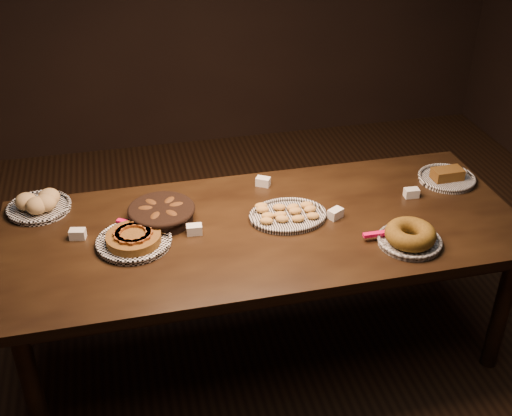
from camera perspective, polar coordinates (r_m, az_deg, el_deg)
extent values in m
plane|color=black|center=(3.43, 0.66, -12.08)|extent=(5.00, 5.00, 0.00)
cube|color=black|center=(2.98, 0.75, -1.98)|extent=(2.40, 1.00, 0.05)
cylinder|color=black|center=(2.90, -19.27, -14.90)|extent=(0.08, 0.08, 0.70)
cylinder|color=black|center=(3.32, 20.99, -8.43)|extent=(0.08, 0.08, 0.70)
cylinder|color=black|center=(3.48, -18.54, -5.88)|extent=(0.08, 0.08, 0.70)
cylinder|color=black|center=(3.83, 15.19, -1.44)|extent=(0.08, 0.08, 0.70)
torus|color=white|center=(2.88, -10.80, -2.83)|extent=(0.34, 0.34, 0.02)
cylinder|color=#46290E|center=(2.87, -10.82, -2.64)|extent=(0.28, 0.28, 0.04)
cube|color=#5A250F|center=(2.85, -9.56, -2.17)|extent=(0.04, 0.09, 0.01)
cube|color=#5A250F|center=(2.88, -9.69, -1.81)|extent=(0.05, 0.09, 0.01)
cube|color=#5A250F|center=(2.90, -10.13, -1.56)|extent=(0.08, 0.07, 0.01)
cube|color=#5A250F|center=(2.92, -10.76, -1.49)|extent=(0.09, 0.04, 0.01)
cube|color=#5A250F|center=(2.91, -11.42, -1.61)|extent=(0.09, 0.05, 0.01)
cube|color=#5A250F|center=(2.90, -11.94, -1.89)|extent=(0.07, 0.08, 0.01)
cube|color=#5A250F|center=(2.87, -12.19, -2.26)|extent=(0.04, 0.09, 0.01)
cube|color=#5A250F|center=(2.84, -12.08, -2.63)|extent=(0.05, 0.09, 0.01)
cube|color=#5A250F|center=(2.82, -11.64, -2.89)|extent=(0.08, 0.07, 0.01)
cube|color=#5A250F|center=(2.81, -10.99, -2.97)|extent=(0.09, 0.04, 0.01)
cube|color=#5A250F|center=(2.81, -10.31, -2.85)|extent=(0.09, 0.05, 0.01)
cube|color=#5A250F|center=(2.83, -9.78, -2.55)|extent=(0.07, 0.08, 0.01)
cube|color=#FF0C55|center=(2.98, -11.24, -1.33)|extent=(0.11, 0.09, 0.02)
cube|color=silver|center=(2.93, -9.02, -1.87)|extent=(0.14, 0.11, 0.00)
torus|color=black|center=(3.01, 2.86, -0.57)|extent=(0.30, 0.30, 0.02)
ellipsoid|color=#A2752F|center=(2.95, 0.94, -1.14)|extent=(0.07, 0.06, 0.03)
ellipsoid|color=#A2752F|center=(2.96, 2.34, -0.97)|extent=(0.07, 0.06, 0.03)
ellipsoid|color=#A2752F|center=(2.97, 3.76, -0.93)|extent=(0.07, 0.05, 0.03)
ellipsoid|color=#A2752F|center=(2.99, 5.08, -0.69)|extent=(0.07, 0.05, 0.03)
ellipsoid|color=#A2752F|center=(2.98, 1.05, -0.69)|extent=(0.07, 0.05, 0.03)
ellipsoid|color=#A2752F|center=(2.99, 2.16, -0.60)|extent=(0.06, 0.04, 0.03)
ellipsoid|color=#A2752F|center=(3.02, 3.52, -0.26)|extent=(0.06, 0.04, 0.03)
ellipsoid|color=#A2752F|center=(3.04, 4.82, -0.09)|extent=(0.07, 0.05, 0.03)
ellipsoid|color=#A2752F|center=(3.03, 0.58, -0.12)|extent=(0.07, 0.05, 0.03)
ellipsoid|color=#A2752F|center=(3.05, 2.08, 0.07)|extent=(0.07, 0.05, 0.03)
ellipsoid|color=#A2752F|center=(3.05, 3.29, 0.08)|extent=(0.07, 0.06, 0.03)
ellipsoid|color=#A2752F|center=(3.08, 4.52, 0.28)|extent=(0.07, 0.05, 0.03)
ellipsoid|color=#A2752F|center=(3.06, 0.46, 0.19)|extent=(0.07, 0.05, 0.03)
torus|color=black|center=(2.91, 13.49, -2.78)|extent=(0.29, 0.29, 0.02)
torus|color=brown|center=(2.89, 13.57, -2.27)|extent=(0.28, 0.28, 0.08)
cube|color=#FF0C55|center=(2.90, 10.63, -2.29)|extent=(0.12, 0.02, 0.02)
cube|color=silver|center=(2.95, 12.94, -2.01)|extent=(0.15, 0.03, 0.00)
cylinder|color=black|center=(3.01, -8.37, -0.51)|extent=(0.37, 0.37, 0.07)
torus|color=black|center=(3.00, -8.41, -0.13)|extent=(0.31, 0.31, 0.02)
ellipsoid|color=black|center=(3.02, -7.08, 0.10)|extent=(0.10, 0.07, 0.04)
ellipsoid|color=black|center=(3.05, -7.68, 0.48)|extent=(0.10, 0.11, 0.04)
ellipsoid|color=black|center=(3.05, -9.30, 0.30)|extent=(0.10, 0.11, 0.04)
ellipsoid|color=black|center=(3.01, -9.78, -0.22)|extent=(0.10, 0.07, 0.04)
ellipsoid|color=black|center=(2.95, -8.93, -0.90)|extent=(0.09, 0.11, 0.04)
ellipsoid|color=black|center=(2.95, -7.50, -0.68)|extent=(0.09, 0.11, 0.04)
torus|color=white|center=(3.24, -18.74, 0.14)|extent=(0.31, 0.31, 0.02)
ellipsoid|color=tan|center=(3.23, -19.76, 0.56)|extent=(0.10, 0.10, 0.08)
ellipsoid|color=tan|center=(3.23, -17.92, 0.94)|extent=(0.10, 0.10, 0.08)
ellipsoid|color=tan|center=(3.18, -18.90, 0.21)|extent=(0.10, 0.10, 0.08)
ellipsoid|color=tan|center=(3.19, -18.20, 0.45)|extent=(0.10, 0.10, 0.08)
torus|color=black|center=(3.46, 16.60, 2.64)|extent=(0.29, 0.29, 0.02)
cube|color=#46290E|center=(3.45, 16.65, 2.92)|extent=(0.16, 0.09, 0.06)
cube|color=white|center=(2.91, -5.51, -1.91)|extent=(0.07, 0.05, 0.04)
cube|color=white|center=(3.27, 0.63, 2.37)|extent=(0.08, 0.07, 0.04)
cube|color=white|center=(3.03, 7.08, -0.49)|extent=(0.08, 0.07, 0.04)
cube|color=white|center=(2.97, -15.57, -2.24)|extent=(0.08, 0.06, 0.04)
cube|color=white|center=(3.26, 13.65, 1.32)|extent=(0.07, 0.05, 0.04)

